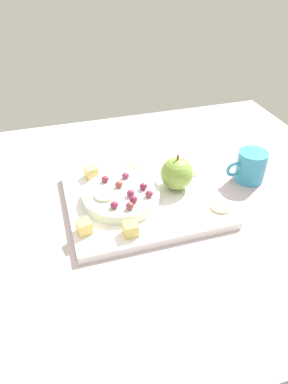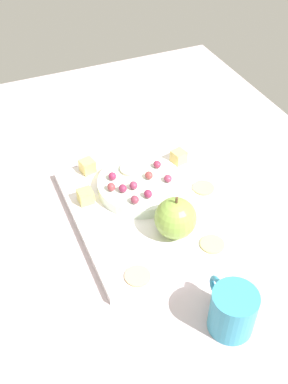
# 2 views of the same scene
# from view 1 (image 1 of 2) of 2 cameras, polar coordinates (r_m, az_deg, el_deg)

# --- Properties ---
(table) EXTENTS (1.19, 0.91, 0.03)m
(table) POSITION_cam_1_polar(r_m,az_deg,el_deg) (0.82, -2.68, -2.50)
(table) COLOR #BEACB1
(table) RESTS_ON ground
(platter) EXTENTS (0.34, 0.29, 0.02)m
(platter) POSITION_cam_1_polar(r_m,az_deg,el_deg) (0.80, -0.07, -1.22)
(platter) COLOR white
(platter) RESTS_ON table
(serving_dish) EXTENTS (0.17, 0.17, 0.02)m
(serving_dish) POSITION_cam_1_polar(r_m,az_deg,el_deg) (0.78, -3.76, -0.62)
(serving_dish) COLOR white
(serving_dish) RESTS_ON platter
(apple_whole) EXTENTS (0.08, 0.08, 0.08)m
(apple_whole) POSITION_cam_1_polar(r_m,az_deg,el_deg) (0.81, 5.37, 3.07)
(apple_whole) COLOR #88AE46
(apple_whole) RESTS_ON platter
(apple_stem) EXTENTS (0.01, 0.01, 0.01)m
(apple_stem) POSITION_cam_1_polar(r_m,az_deg,el_deg) (0.78, 5.55, 5.76)
(apple_stem) COLOR brown
(apple_stem) RESTS_ON apple_whole
(cheese_cube_0) EXTENTS (0.03, 0.03, 0.03)m
(cheese_cube_0) POSITION_cam_1_polar(r_m,az_deg,el_deg) (0.69, -2.24, -6.10)
(cheese_cube_0) COLOR #E2D168
(cheese_cube_0) RESTS_ON platter
(cheese_cube_1) EXTENTS (0.03, 0.03, 0.03)m
(cheese_cube_1) POSITION_cam_1_polar(r_m,az_deg,el_deg) (0.86, -8.70, 3.24)
(cheese_cube_1) COLOR #F3D372
(cheese_cube_1) RESTS_ON platter
(cheese_cube_2) EXTENTS (0.03, 0.03, 0.03)m
(cheese_cube_2) POSITION_cam_1_polar(r_m,az_deg,el_deg) (0.71, -9.85, -5.67)
(cheese_cube_2) COLOR #F3D56E
(cheese_cube_2) RESTS_ON platter
(cracker_0) EXTENTS (0.04, 0.04, 0.00)m
(cracker_0) POSITION_cam_1_polar(r_m,az_deg,el_deg) (0.78, 12.44, -2.46)
(cracker_0) COLOR #DFB284
(cracker_0) RESTS_ON platter
(cracker_1) EXTENTS (0.04, 0.04, 0.00)m
(cracker_1) POSITION_cam_1_polar(r_m,az_deg,el_deg) (0.88, 7.40, 3.32)
(cracker_1) COLOR #D1BD7F
(cracker_1) RESTS_ON platter
(cracker_2) EXTENTS (0.04, 0.04, 0.00)m
(cracker_2) POSITION_cam_1_polar(r_m,az_deg,el_deg) (0.89, -2.43, 3.92)
(cracker_2) COLOR #D4B37C
(cracker_2) RESTS_ON platter
(grape_0) EXTENTS (0.02, 0.02, 0.02)m
(grape_0) POSITION_cam_1_polar(r_m,az_deg,el_deg) (0.73, -1.90, -1.24)
(grape_0) COLOR #84294A
(grape_0) RESTS_ON serving_dish
(grape_1) EXTENTS (0.02, 0.02, 0.02)m
(grape_1) POSITION_cam_1_polar(r_m,az_deg,el_deg) (0.75, -2.33, -0.23)
(grape_1) COLOR #913353
(grape_1) RESTS_ON serving_dish
(grape_2) EXTENTS (0.02, 0.02, 0.02)m
(grape_2) POSITION_cam_1_polar(r_m,az_deg,el_deg) (0.78, -4.15, 1.26)
(grape_2) COLOR #9B3E40
(grape_2) RESTS_ON serving_dish
(grape_3) EXTENTS (0.02, 0.02, 0.02)m
(grape_3) POSITION_cam_1_polar(r_m,az_deg,el_deg) (0.77, -0.10, 0.92)
(grape_3) COLOR #8D274C
(grape_3) RESTS_ON serving_dish
(grape_4) EXTENTS (0.02, 0.02, 0.02)m
(grape_4) POSITION_cam_1_polar(r_m,az_deg,el_deg) (0.72, -4.91, -2.11)
(grape_4) COLOR #95274D
(grape_4) RESTS_ON serving_dish
(grape_5) EXTENTS (0.02, 0.02, 0.02)m
(grape_5) POSITION_cam_1_polar(r_m,az_deg,el_deg) (0.72, -2.35, -2.29)
(grape_5) COLOR #973C42
(grape_5) RESTS_ON serving_dish
(grape_6) EXTENTS (0.02, 0.02, 0.02)m
(grape_6) POSITION_cam_1_polar(r_m,az_deg,el_deg) (0.75, 0.86, -0.30)
(grape_6) COLOR #89354A
(grape_6) RESTS_ON serving_dish
(grape_7) EXTENTS (0.02, 0.02, 0.01)m
(grape_7) POSITION_cam_1_polar(r_m,az_deg,el_deg) (0.81, -3.05, 2.73)
(grape_7) COLOR #963554
(grape_7) RESTS_ON serving_dish
(grape_8) EXTENTS (0.02, 0.02, 0.01)m
(grape_8) POSITION_cam_1_polar(r_m,az_deg,el_deg) (0.80, -6.41, 2.12)
(grape_8) COLOR #972A48
(grape_8) RESTS_ON serving_dish
(apple_slice_0) EXTENTS (0.05, 0.05, 0.01)m
(apple_slice_0) POSITION_cam_1_polar(r_m,az_deg,el_deg) (0.76, -6.50, -0.48)
(apple_slice_0) COLOR #F1E9B8
(apple_slice_0) RESTS_ON serving_dish
(cup) EXTENTS (0.10, 0.07, 0.08)m
(cup) POSITION_cam_1_polar(r_m,az_deg,el_deg) (0.89, 17.18, 3.97)
(cup) COLOR teal
(cup) RESTS_ON table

